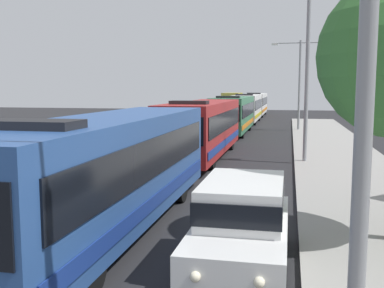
{
  "coord_description": "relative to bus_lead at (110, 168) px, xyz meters",
  "views": [
    {
      "loc": [
        3.3,
        -1.11,
        3.79
      ],
      "look_at": [
        0.35,
        12.62,
        2.06
      ],
      "focal_mm": 42.58,
      "sensor_mm": 36.0,
      "label": 1
    }
  ],
  "objects": [
    {
      "name": "bus_rear",
      "position": [
        0.0,
        52.31,
        0.0
      ],
      "size": [
        2.58,
        12.41,
        3.21
      ],
      "color": "silver",
      "rests_on": "ground_plane"
    },
    {
      "name": "white_suv",
      "position": [
        3.7,
        -1.98,
        -0.66
      ],
      "size": [
        1.86,
        4.68,
        1.9
      ],
      "color": "white",
      "rests_on": "ground_plane"
    },
    {
      "name": "bus_lead",
      "position": [
        0.0,
        0.0,
        0.0
      ],
      "size": [
        2.58,
        12.19,
        3.21
      ],
      "color": "#284C8C",
      "rests_on": "ground_plane"
    },
    {
      "name": "streetlamp_mid",
      "position": [
        5.4,
        12.23,
        3.91
      ],
      "size": [
        6.3,
        0.28,
        8.94
      ],
      "color": "gray",
      "rests_on": "sidewalk"
    },
    {
      "name": "bus_second_in_line",
      "position": [
        -0.0,
        13.3,
        -0.0
      ],
      "size": [
        2.58,
        12.17,
        3.21
      ],
      "color": "maroon",
      "rests_on": "ground_plane"
    },
    {
      "name": "box_truck_oncoming",
      "position": [
        -3.3,
        51.71,
        0.01
      ],
      "size": [
        2.35,
        7.34,
        3.15
      ],
      "color": "navy",
      "rests_on": "ground_plane"
    },
    {
      "name": "bus_fourth_in_line",
      "position": [
        -0.0,
        39.31,
        -0.0
      ],
      "size": [
        2.58,
        11.2,
        3.21
      ],
      "color": "silver",
      "rests_on": "ground_plane"
    },
    {
      "name": "streetlamp_far",
      "position": [
        5.4,
        30.35,
        3.2
      ],
      "size": [
        5.02,
        0.28,
        7.78
      ],
      "color": "gray",
      "rests_on": "sidewalk"
    },
    {
      "name": "bus_middle",
      "position": [
        -0.0,
        26.73,
        -0.0
      ],
      "size": [
        2.58,
        11.13,
        3.21
      ],
      "color": "#33724C",
      "rests_on": "ground_plane"
    }
  ]
}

